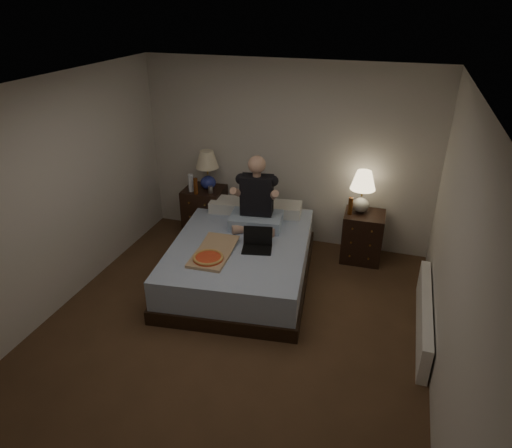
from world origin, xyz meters
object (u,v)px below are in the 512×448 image
(lamp_right, at_px, (362,192))
(person, at_px, (256,193))
(nightstand_right, at_px, (362,237))
(lamp_left, at_px, (208,170))
(beer_bottle_left, at_px, (196,186))
(radiator, at_px, (424,316))
(beer_bottle_right, at_px, (350,206))
(nightstand_left, at_px, (205,212))
(pizza_box, at_px, (208,258))
(water_bottle, at_px, (191,183))
(laptop, at_px, (257,241))
(soda_can, at_px, (211,190))
(bed, at_px, (241,260))

(lamp_right, relative_size, person, 0.60)
(nightstand_right, bearing_deg, lamp_left, 176.75)
(beer_bottle_left, height_order, radiator, beer_bottle_left)
(lamp_left, xyz_separation_m, beer_bottle_right, (2.02, -0.12, -0.22))
(beer_bottle_right, distance_m, radiator, 1.69)
(nightstand_left, xyz_separation_m, pizza_box, (0.71, -1.53, 0.21))
(water_bottle, bearing_deg, nightstand_left, 46.29)
(lamp_left, xyz_separation_m, pizza_box, (0.65, -1.55, -0.43))
(nightstand_right, relative_size, laptop, 1.96)
(beer_bottle_left, bearing_deg, nightstand_right, 4.21)
(lamp_left, bearing_deg, nightstand_right, -1.41)
(water_bottle, height_order, soda_can, water_bottle)
(lamp_right, height_order, water_bottle, lamp_right)
(water_bottle, distance_m, radiator, 3.47)
(bed, relative_size, person, 2.28)
(beer_bottle_right, xyz_separation_m, pizza_box, (-1.37, -1.43, -0.21))
(nightstand_right, height_order, person, person)
(person, xyz_separation_m, radiator, (2.10, -0.80, -0.80))
(bed, xyz_separation_m, radiator, (2.16, -0.37, -0.07))
(laptop, relative_size, radiator, 0.21)
(nightstand_right, height_order, laptop, laptop)
(nightstand_right, xyz_separation_m, person, (-1.31, -0.51, 0.66))
(beer_bottle_left, height_order, laptop, beer_bottle_left)
(soda_can, distance_m, beer_bottle_left, 0.21)
(lamp_right, bearing_deg, water_bottle, -176.22)
(beer_bottle_left, distance_m, laptop, 1.51)
(nightstand_right, distance_m, lamp_left, 2.31)
(laptop, bearing_deg, radiator, -18.65)
(nightstand_right, height_order, pizza_box, nightstand_right)
(lamp_left, relative_size, water_bottle, 2.24)
(nightstand_right, bearing_deg, laptop, -137.64)
(lamp_right, height_order, beer_bottle_right, lamp_right)
(nightstand_left, distance_m, nightstand_right, 2.27)
(water_bottle, distance_m, pizza_box, 1.65)
(person, bearing_deg, lamp_left, 139.75)
(nightstand_left, bearing_deg, pizza_box, -67.35)
(lamp_right, height_order, soda_can, lamp_right)
(pizza_box, bearing_deg, radiator, 1.75)
(pizza_box, bearing_deg, beer_bottle_right, 43.59)
(lamp_right, distance_m, beer_bottle_left, 2.24)
(beer_bottle_left, distance_m, radiator, 3.35)
(beer_bottle_right, distance_m, pizza_box, 1.99)
(nightstand_left, bearing_deg, radiator, -26.07)
(bed, relative_size, beer_bottle_left, 9.23)
(beer_bottle_right, xyz_separation_m, radiator, (0.98, -1.25, -0.58))
(nightstand_right, xyz_separation_m, beer_bottle_right, (-0.19, -0.07, 0.45))
(beer_bottle_right, bearing_deg, soda_can, -179.55)
(nightstand_right, distance_m, laptop, 1.60)
(soda_can, xyz_separation_m, laptop, (1.00, -1.01, -0.12))
(person, height_order, pizza_box, person)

